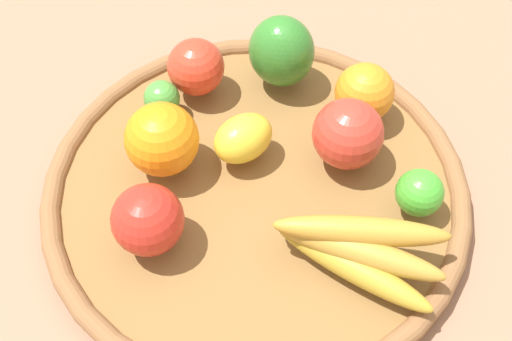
{
  "coord_description": "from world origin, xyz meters",
  "views": [
    {
      "loc": [
        0.14,
        0.4,
        0.61
      ],
      "look_at": [
        0.0,
        0.0,
        0.05
      ],
      "focal_mm": 46.59,
      "sensor_mm": 36.0,
      "label": 1
    }
  ],
  "objects_px": {
    "lime_0": "(162,98)",
    "lemon_0": "(244,138)",
    "banana_bunch": "(357,249)",
    "orange_1": "(162,139)",
    "bell_pepper": "(281,51)",
    "orange_0": "(364,93)",
    "lime_1": "(420,193)",
    "apple_0": "(148,220)",
    "apple_2": "(347,132)",
    "apple_1": "(196,67)"
  },
  "relations": [
    {
      "from": "lime_0",
      "to": "lemon_0",
      "type": "relative_size",
      "value": 0.6
    },
    {
      "from": "banana_bunch",
      "to": "lemon_0",
      "type": "height_order",
      "value": "banana_bunch"
    },
    {
      "from": "orange_1",
      "to": "lemon_0",
      "type": "relative_size",
      "value": 1.15
    },
    {
      "from": "bell_pepper",
      "to": "orange_0",
      "type": "bearing_deg",
      "value": 171.68
    },
    {
      "from": "lime_1",
      "to": "lemon_0",
      "type": "xyz_separation_m",
      "value": [
        0.15,
        -0.13,
        0.0
      ]
    },
    {
      "from": "apple_0",
      "to": "orange_0",
      "type": "distance_m",
      "value": 0.29
    },
    {
      "from": "banana_bunch",
      "to": "apple_2",
      "type": "distance_m",
      "value": 0.14
    },
    {
      "from": "banana_bunch",
      "to": "bell_pepper",
      "type": "distance_m",
      "value": 0.26
    },
    {
      "from": "lime_1",
      "to": "apple_2",
      "type": "distance_m",
      "value": 0.1
    },
    {
      "from": "apple_0",
      "to": "apple_2",
      "type": "xyz_separation_m",
      "value": [
        -0.23,
        -0.03,
        0.0
      ]
    },
    {
      "from": "apple_1",
      "to": "apple_2",
      "type": "relative_size",
      "value": 0.87
    },
    {
      "from": "lime_0",
      "to": "apple_2",
      "type": "bearing_deg",
      "value": 142.6
    },
    {
      "from": "banana_bunch",
      "to": "apple_1",
      "type": "distance_m",
      "value": 0.29
    },
    {
      "from": "orange_1",
      "to": "lemon_0",
      "type": "distance_m",
      "value": 0.09
    },
    {
      "from": "orange_0",
      "to": "lemon_0",
      "type": "distance_m",
      "value": 0.15
    },
    {
      "from": "lime_1",
      "to": "apple_1",
      "type": "height_order",
      "value": "apple_1"
    },
    {
      "from": "apple_0",
      "to": "lime_1",
      "type": "distance_m",
      "value": 0.28
    },
    {
      "from": "lemon_0",
      "to": "lime_1",
      "type": "bearing_deg",
      "value": 138.76
    },
    {
      "from": "apple_0",
      "to": "lime_1",
      "type": "relative_size",
      "value": 1.45
    },
    {
      "from": "lime_0",
      "to": "lemon_0",
      "type": "height_order",
      "value": "lemon_0"
    },
    {
      "from": "orange_0",
      "to": "apple_2",
      "type": "relative_size",
      "value": 0.88
    },
    {
      "from": "lemon_0",
      "to": "apple_2",
      "type": "relative_size",
      "value": 0.9
    },
    {
      "from": "lime_1",
      "to": "orange_1",
      "type": "bearing_deg",
      "value": -31.85
    },
    {
      "from": "apple_1",
      "to": "lime_1",
      "type": "bearing_deg",
      "value": 124.41
    },
    {
      "from": "orange_1",
      "to": "orange_0",
      "type": "bearing_deg",
      "value": 178.71
    },
    {
      "from": "orange_1",
      "to": "banana_bunch",
      "type": "height_order",
      "value": "orange_1"
    },
    {
      "from": "orange_1",
      "to": "bell_pepper",
      "type": "relative_size",
      "value": 0.89
    },
    {
      "from": "orange_0",
      "to": "lime_1",
      "type": "relative_size",
      "value": 1.36
    },
    {
      "from": "apple_0",
      "to": "apple_2",
      "type": "bearing_deg",
      "value": -171.41
    },
    {
      "from": "orange_1",
      "to": "lime_1",
      "type": "xyz_separation_m",
      "value": [
        -0.23,
        0.14,
        -0.02
      ]
    },
    {
      "from": "orange_0",
      "to": "lime_1",
      "type": "xyz_separation_m",
      "value": [
        0.0,
        0.14,
        -0.01
      ]
    },
    {
      "from": "lemon_0",
      "to": "apple_1",
      "type": "xyz_separation_m",
      "value": [
        0.02,
        -0.11,
        0.01
      ]
    },
    {
      "from": "lime_1",
      "to": "lemon_0",
      "type": "distance_m",
      "value": 0.19
    },
    {
      "from": "orange_1",
      "to": "lime_1",
      "type": "relative_size",
      "value": 1.6
    },
    {
      "from": "lime_1",
      "to": "bell_pepper",
      "type": "height_order",
      "value": "bell_pepper"
    },
    {
      "from": "banana_bunch",
      "to": "lime_0",
      "type": "bearing_deg",
      "value": -64.2
    },
    {
      "from": "lemon_0",
      "to": "bell_pepper",
      "type": "bearing_deg",
      "value": -129.97
    },
    {
      "from": "apple_0",
      "to": "lime_0",
      "type": "distance_m",
      "value": 0.18
    },
    {
      "from": "bell_pepper",
      "to": "apple_2",
      "type": "distance_m",
      "value": 0.14
    },
    {
      "from": "bell_pepper",
      "to": "banana_bunch",
      "type": "bearing_deg",
      "value": 127.33
    },
    {
      "from": "lime_1",
      "to": "lime_0",
      "type": "xyz_separation_m",
      "value": [
        0.22,
        -0.22,
        -0.0
      ]
    },
    {
      "from": "apple_2",
      "to": "banana_bunch",
      "type": "bearing_deg",
      "value": 70.24
    },
    {
      "from": "orange_1",
      "to": "lemon_0",
      "type": "xyz_separation_m",
      "value": [
        -0.09,
        0.02,
        -0.01
      ]
    },
    {
      "from": "orange_1",
      "to": "apple_1",
      "type": "xyz_separation_m",
      "value": [
        -0.07,
        -0.1,
        -0.01
      ]
    },
    {
      "from": "apple_2",
      "to": "lime_1",
      "type": "bearing_deg",
      "value": 115.9
    },
    {
      "from": "orange_1",
      "to": "apple_2",
      "type": "xyz_separation_m",
      "value": [
        -0.19,
        0.06,
        -0.0
      ]
    },
    {
      "from": "apple_1",
      "to": "lime_0",
      "type": "bearing_deg",
      "value": 25.28
    },
    {
      "from": "lime_0",
      "to": "lemon_0",
      "type": "xyz_separation_m",
      "value": [
        -0.07,
        0.09,
        0.0
      ]
    },
    {
      "from": "bell_pepper",
      "to": "apple_2",
      "type": "relative_size",
      "value": 1.16
    },
    {
      "from": "apple_1",
      "to": "bell_pepper",
      "type": "distance_m",
      "value": 0.1
    }
  ]
}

